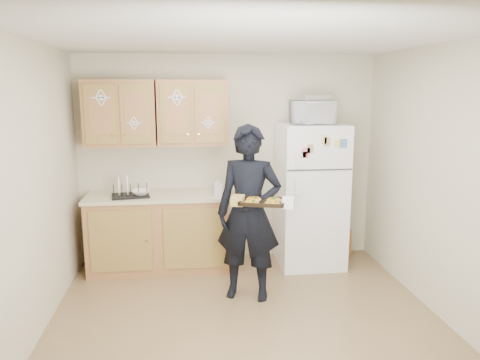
# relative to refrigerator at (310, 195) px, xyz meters

# --- Properties ---
(floor) EXTENTS (3.60, 3.60, 0.00)m
(floor) POSITION_rel_refrigerator_xyz_m (-0.95, -1.43, -0.85)
(floor) COLOR brown
(floor) RESTS_ON ground
(ceiling) EXTENTS (3.60, 3.60, 0.00)m
(ceiling) POSITION_rel_refrigerator_xyz_m (-0.95, -1.43, 1.65)
(ceiling) COLOR silver
(ceiling) RESTS_ON wall_back
(wall_back) EXTENTS (3.60, 0.04, 2.50)m
(wall_back) POSITION_rel_refrigerator_xyz_m (-0.95, 0.37, 0.40)
(wall_back) COLOR beige
(wall_back) RESTS_ON floor
(wall_front) EXTENTS (3.60, 0.04, 2.50)m
(wall_front) POSITION_rel_refrigerator_xyz_m (-0.95, -3.23, 0.40)
(wall_front) COLOR beige
(wall_front) RESTS_ON floor
(wall_left) EXTENTS (0.04, 3.60, 2.50)m
(wall_left) POSITION_rel_refrigerator_xyz_m (-2.75, -1.43, 0.40)
(wall_left) COLOR beige
(wall_left) RESTS_ON floor
(wall_right) EXTENTS (0.04, 3.60, 2.50)m
(wall_right) POSITION_rel_refrigerator_xyz_m (0.85, -1.43, 0.40)
(wall_right) COLOR beige
(wall_right) RESTS_ON floor
(refrigerator) EXTENTS (0.75, 0.70, 1.70)m
(refrigerator) POSITION_rel_refrigerator_xyz_m (0.00, 0.00, 0.00)
(refrigerator) COLOR white
(refrigerator) RESTS_ON floor
(base_cabinet) EXTENTS (1.60, 0.60, 0.86)m
(base_cabinet) POSITION_rel_refrigerator_xyz_m (-1.80, 0.05, -0.42)
(base_cabinet) COLOR #936132
(base_cabinet) RESTS_ON floor
(countertop) EXTENTS (1.64, 0.64, 0.04)m
(countertop) POSITION_rel_refrigerator_xyz_m (-1.80, 0.05, 0.03)
(countertop) COLOR beige
(countertop) RESTS_ON base_cabinet
(upper_cab_left) EXTENTS (0.80, 0.33, 0.75)m
(upper_cab_left) POSITION_rel_refrigerator_xyz_m (-2.20, 0.18, 0.98)
(upper_cab_left) COLOR #936132
(upper_cab_left) RESTS_ON wall_back
(upper_cab_right) EXTENTS (0.80, 0.33, 0.75)m
(upper_cab_right) POSITION_rel_refrigerator_xyz_m (-1.38, 0.18, 0.98)
(upper_cab_right) COLOR #936132
(upper_cab_right) RESTS_ON wall_back
(cereal_box) EXTENTS (0.20, 0.07, 0.32)m
(cereal_box) POSITION_rel_refrigerator_xyz_m (0.52, 0.24, -0.69)
(cereal_box) COLOR gold
(cereal_box) RESTS_ON floor
(person) EXTENTS (0.74, 0.60, 1.76)m
(person) POSITION_rel_refrigerator_xyz_m (-0.86, -0.84, 0.03)
(person) COLOR black
(person) RESTS_ON floor
(baking_tray) EXTENTS (0.49, 0.41, 0.04)m
(baking_tray) POSITION_rel_refrigerator_xyz_m (-0.77, -1.12, 0.21)
(baking_tray) COLOR black
(baking_tray) RESTS_ON person
(pizza_front_left) EXTENTS (0.14, 0.14, 0.02)m
(pizza_front_left) POSITION_rel_refrigerator_xyz_m (-0.88, -1.16, 0.23)
(pizza_front_left) COLOR #FEAD20
(pizza_front_left) RESTS_ON baking_tray
(pizza_front_right) EXTENTS (0.14, 0.14, 0.02)m
(pizza_front_right) POSITION_rel_refrigerator_xyz_m (-0.70, -1.22, 0.23)
(pizza_front_right) COLOR #FEAD20
(pizza_front_right) RESTS_ON baking_tray
(pizza_back_left) EXTENTS (0.14, 0.14, 0.02)m
(pizza_back_left) POSITION_rel_refrigerator_xyz_m (-0.84, -1.03, 0.23)
(pizza_back_left) COLOR #FEAD20
(pizza_back_left) RESTS_ON baking_tray
(pizza_back_right) EXTENTS (0.14, 0.14, 0.02)m
(pizza_back_right) POSITION_rel_refrigerator_xyz_m (-0.65, -1.09, 0.23)
(pizza_back_right) COLOR #FEAD20
(pizza_back_right) RESTS_ON baking_tray
(microwave) EXTENTS (0.48, 0.33, 0.27)m
(microwave) POSITION_rel_refrigerator_xyz_m (-0.02, -0.05, 0.98)
(microwave) COLOR white
(microwave) RESTS_ON refrigerator
(foil_pan) EXTENTS (0.31, 0.22, 0.06)m
(foil_pan) POSITION_rel_refrigerator_xyz_m (0.02, -0.02, 1.15)
(foil_pan) COLOR silver
(foil_pan) RESTS_ON microwave
(dish_rack) EXTENTS (0.45, 0.37, 0.16)m
(dish_rack) POSITION_rel_refrigerator_xyz_m (-2.10, -0.03, 0.13)
(dish_rack) COLOR black
(dish_rack) RESTS_ON countertop
(bowl) EXTENTS (0.22, 0.22, 0.05)m
(bowl) POSITION_rel_refrigerator_xyz_m (-1.98, -0.03, 0.10)
(bowl) COLOR white
(bowl) RESTS_ON dish_rack
(soap_bottle) EXTENTS (0.10, 0.11, 0.20)m
(soap_bottle) POSITION_rel_refrigerator_xyz_m (-1.11, -0.01, 0.15)
(soap_bottle) COLOR white
(soap_bottle) RESTS_ON countertop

